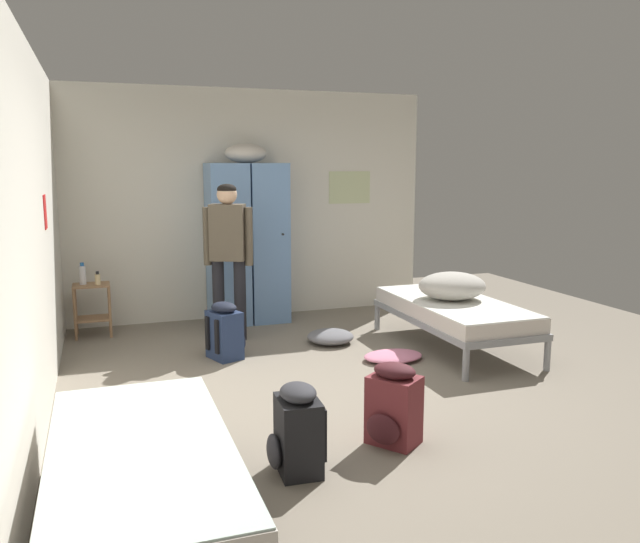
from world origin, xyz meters
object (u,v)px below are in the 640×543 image
bed_right (454,311)px  lotion_bottle (98,279)px  locker_bank (247,240)px  clothes_pile_pink (393,356)px  bed_left_front (142,465)px  water_bottle (83,275)px  shelf_unit (92,305)px  person_traveler (228,247)px  bedding_heap (452,286)px  backpack_navy (225,332)px  backpack_black (297,431)px  clothes_pile_grey (330,337)px  backpack_maroon (393,406)px

bed_right → lotion_bottle: lotion_bottle is taller
locker_bank → clothes_pile_pink: bearing=-64.2°
bed_left_front → water_bottle: water_bottle is taller
clothes_pile_pink → shelf_unit: bearing=145.3°
shelf_unit → person_traveler: bearing=-24.7°
bedding_heap → backpack_navy: 2.30m
shelf_unit → person_traveler: 1.64m
bed_left_front → person_traveler: 3.69m
backpack_black → clothes_pile_pink: 2.39m
clothes_pile_pink → water_bottle: bearing=145.8°
clothes_pile_grey → backpack_black: bearing=-114.2°
shelf_unit → clothes_pile_grey: bearing=-25.5°
backpack_maroon → backpack_navy: (-0.69, 2.25, 0.00)m
clothes_pile_pink → clothes_pile_grey: bearing=115.5°
shelf_unit → bed_right: (3.43, -1.68, 0.04)m
lotion_bottle → bed_right: bearing=-25.9°
backpack_maroon → clothes_pile_pink: bearing=64.3°
water_bottle → clothes_pile_pink: (2.76, -1.88, -0.64)m
person_traveler → water_bottle: 1.62m
bed_right → water_bottle: 3.91m
locker_bank → backpack_navy: bearing=-111.4°
bedding_heap → lotion_bottle: bedding_heap is taller
lotion_bottle → water_bottle: bearing=158.2°
person_traveler → clothes_pile_grey: person_traveler is taller
bedding_heap → backpack_maroon: (-1.56, -1.90, -0.37)m
water_bottle → clothes_pile_grey: 2.73m
locker_bank → lotion_bottle: 1.71m
shelf_unit → bed_right: shelf_unit is taller
clothes_pile_grey → locker_bank: bearing=116.0°
bed_right → lotion_bottle: bearing=154.1°
bed_left_front → person_traveler: (1.12, 3.46, 0.61)m
bedding_heap → person_traveler: (-2.07, 0.99, 0.36)m
bed_right → clothes_pile_grey: (-1.11, 0.57, -0.31)m
locker_bank → backpack_navy: size_ratio=3.76×
water_bottle → backpack_maroon: water_bottle is taller
backpack_maroon → clothes_pile_pink: (0.80, 1.66, -0.22)m
backpack_navy → clothes_pile_pink: size_ratio=0.96×
shelf_unit → bedding_heap: bearing=-25.2°
lotion_bottle → backpack_navy: (1.13, -1.23, -0.37)m
locker_bank → bedding_heap: bearing=-45.2°
bedding_heap → lotion_bottle: bearing=154.9°
locker_bank → backpack_black: size_ratio=3.76×
bed_left_front → backpack_maroon: 1.74m
water_bottle → backpack_black: size_ratio=0.43×
shelf_unit → backpack_maroon: 3.99m
water_bottle → backpack_maroon: 4.07m
bedding_heap → backpack_black: 3.10m
shelf_unit → bedding_heap: (3.44, -1.62, 0.28)m
water_bottle → clothes_pile_grey: water_bottle is taller
bed_left_front → backpack_navy: size_ratio=3.45×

